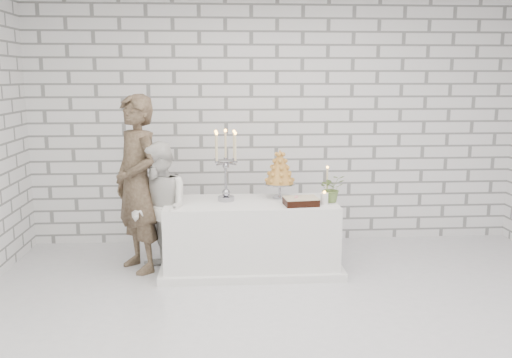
# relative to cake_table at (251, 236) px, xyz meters

# --- Properties ---
(ground) EXTENTS (6.00, 5.00, 0.01)m
(ground) POSITION_rel_cake_table_xyz_m (0.38, -1.42, -0.38)
(ground) COLOR silver
(ground) RESTS_ON ground
(wall_back) EXTENTS (6.00, 0.01, 3.00)m
(wall_back) POSITION_rel_cake_table_xyz_m (0.38, 1.08, 1.12)
(wall_back) COLOR white
(wall_back) RESTS_ON ground
(wall_front) EXTENTS (6.00, 0.01, 3.00)m
(wall_front) POSITION_rel_cake_table_xyz_m (0.38, -3.92, 1.12)
(wall_front) COLOR white
(wall_front) RESTS_ON ground
(cake_table) EXTENTS (1.80, 0.80, 0.75)m
(cake_table) POSITION_rel_cake_table_xyz_m (0.00, 0.00, 0.00)
(cake_table) COLOR white
(cake_table) RESTS_ON ground
(groom) EXTENTS (0.77, 0.82, 1.88)m
(groom) POSITION_rel_cake_table_xyz_m (-1.19, 0.08, 0.56)
(groom) COLOR #392B1F
(groom) RESTS_ON ground
(bride) EXTENTS (0.80, 0.86, 1.40)m
(bride) POSITION_rel_cake_table_xyz_m (-0.95, -0.09, 0.33)
(bride) COLOR white
(bride) RESTS_ON ground
(candelabra) EXTENTS (0.32, 0.32, 0.77)m
(candelabra) POSITION_rel_cake_table_xyz_m (-0.26, 0.06, 0.76)
(candelabra) COLOR #9797A1
(candelabra) RESTS_ON cake_table
(croquembouche) EXTENTS (0.41, 0.41, 0.54)m
(croquembouche) POSITION_rel_cake_table_xyz_m (0.32, 0.16, 0.64)
(croquembouche) COLOR #A46E2D
(croquembouche) RESTS_ON cake_table
(chocolate_cake) EXTENTS (0.36, 0.28, 0.08)m
(chocolate_cake) POSITION_rel_cake_table_xyz_m (0.51, -0.19, 0.42)
(chocolate_cake) COLOR black
(chocolate_cake) RESTS_ON cake_table
(pillar_candle) EXTENTS (0.08, 0.08, 0.12)m
(pillar_candle) POSITION_rel_cake_table_xyz_m (0.75, -0.17, 0.44)
(pillar_candle) COLOR white
(pillar_candle) RESTS_ON cake_table
(extra_taper) EXTENTS (0.06, 0.06, 0.32)m
(extra_taper) POSITION_rel_cake_table_xyz_m (0.85, 0.18, 0.54)
(extra_taper) COLOR beige
(extra_taper) RESTS_ON cake_table
(flowers) EXTENTS (0.30, 0.28, 0.29)m
(flowers) POSITION_rel_cake_table_xyz_m (0.85, -0.06, 0.52)
(flowers) COLOR #466B37
(flowers) RESTS_ON cake_table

